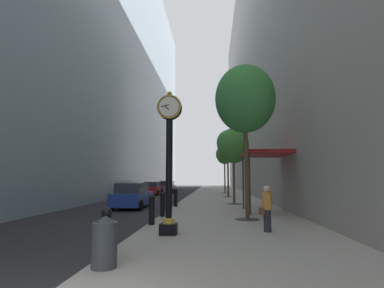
# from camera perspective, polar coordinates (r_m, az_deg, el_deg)

# --- Properties ---
(ground_plane) EXTENTS (110.00, 110.00, 0.00)m
(ground_plane) POSITION_cam_1_polar(r_m,az_deg,el_deg) (31.11, -0.96, -10.14)
(ground_plane) COLOR #262628
(ground_plane) RESTS_ON ground
(sidewalk_right) EXTENTS (6.81, 80.00, 0.14)m
(sidewalk_right) POSITION_cam_1_polar(r_m,az_deg,el_deg) (34.00, 5.28, -9.69)
(sidewalk_right) COLOR #9E998E
(sidewalk_right) RESTS_ON ground
(building_block_left) EXTENTS (9.00, 80.00, 35.80)m
(building_block_left) POSITION_cam_1_polar(r_m,az_deg,el_deg) (39.98, -17.55, 17.28)
(building_block_left) COLOR #93A8B7
(building_block_left) RESTS_ON ground
(building_block_right) EXTENTS (9.00, 80.00, 32.73)m
(building_block_right) POSITION_cam_1_polar(r_m,az_deg,el_deg) (37.87, 17.55, 16.13)
(building_block_right) COLOR gray
(building_block_right) RESTS_ON ground
(street_clock) EXTENTS (0.84, 0.55, 4.81)m
(street_clock) POSITION_cam_1_polar(r_m,az_deg,el_deg) (10.20, -4.34, -1.86)
(street_clock) COLOR black
(street_clock) RESTS_ON sidewalk_right
(bollard_nearest) EXTENTS (0.25, 0.25, 1.16)m
(bollard_nearest) POSITION_cam_1_polar(r_m,az_deg,el_deg) (7.42, -15.89, -15.67)
(bollard_nearest) COLOR black
(bollard_nearest) RESTS_ON sidewalk_right
(bollard_third) EXTENTS (0.25, 0.25, 1.16)m
(bollard_third) POSITION_cam_1_polar(r_m,az_deg,el_deg) (12.39, -7.58, -12.08)
(bollard_third) COLOR black
(bollard_third) RESTS_ON sidewalk_right
(bollard_fourth) EXTENTS (0.25, 0.25, 1.16)m
(bollard_fourth) POSITION_cam_1_polar(r_m,az_deg,el_deg) (14.94, -5.57, -11.15)
(bollard_fourth) COLOR black
(bollard_fourth) RESTS_ON sidewalk_right
(bollard_fifth) EXTENTS (0.25, 0.25, 1.16)m
(bollard_fifth) POSITION_cam_1_polar(r_m,az_deg,el_deg) (17.49, -4.15, -10.48)
(bollard_fifth) COLOR black
(bollard_fifth) RESTS_ON sidewalk_right
(bollard_sixth) EXTENTS (0.25, 0.25, 1.16)m
(bollard_sixth) POSITION_cam_1_polar(r_m,az_deg,el_deg) (20.06, -3.09, -9.98)
(bollard_sixth) COLOR black
(bollard_sixth) RESTS_ON sidewalk_right
(street_tree_near) EXTENTS (2.78, 2.78, 7.12)m
(street_tree_near) POSITION_cam_1_polar(r_m,az_deg,el_deg) (14.46, 9.97, 8.30)
(street_tree_near) COLOR #333335
(street_tree_near) RESTS_ON sidewalk_right
(street_tree_mid_near) EXTENTS (2.27, 2.27, 5.53)m
(street_tree_mid_near) POSITION_cam_1_polar(r_m,az_deg,el_deg) (22.44, 7.81, -0.38)
(street_tree_mid_near) COLOR #333335
(street_tree_mid_near) RESTS_ON sidewalk_right
(street_tree_mid_far) EXTENTS (2.23, 2.23, 6.72)m
(street_tree_mid_far) POSITION_cam_1_polar(r_m,az_deg,el_deg) (30.86, 6.74, 0.15)
(street_tree_mid_far) COLOR #333335
(street_tree_mid_far) RESTS_ON sidewalk_right
(street_tree_far) EXTENTS (2.21, 2.21, 6.21)m
(street_tree_far) POSITION_cam_1_polar(r_m,az_deg,el_deg) (39.13, 6.16, -1.98)
(street_tree_far) COLOR #333335
(street_tree_far) RESTS_ON sidewalk_right
(trash_bin) EXTENTS (0.53, 0.53, 1.05)m
(trash_bin) POSITION_cam_1_polar(r_m,az_deg,el_deg) (6.78, -16.14, -17.15)
(trash_bin) COLOR #383D42
(trash_bin) RESTS_ON sidewalk_right
(pedestrian_walking) EXTENTS (0.52, 0.45, 1.57)m
(pedestrian_walking) POSITION_cam_1_polar(r_m,az_deg,el_deg) (10.98, 13.92, -11.55)
(pedestrian_walking) COLOR #23232D
(pedestrian_walking) RESTS_ON sidewalk_right
(storefront_awning) EXTENTS (2.40, 3.60, 3.30)m
(storefront_awning) POSITION_cam_1_polar(r_m,az_deg,el_deg) (17.43, 13.59, -1.99)
(storefront_awning) COLOR maroon
(storefront_awning) RESTS_ON sidewalk_right
(car_blue_near) EXTENTS (2.12, 4.54, 1.66)m
(car_blue_near) POSITION_cam_1_polar(r_m,az_deg,el_deg) (20.82, -11.13, -9.58)
(car_blue_near) COLOR navy
(car_blue_near) RESTS_ON ground
(car_red_mid) EXTENTS (2.03, 4.14, 1.58)m
(car_red_mid) POSITION_cam_1_polar(r_m,az_deg,el_deg) (37.41, -7.52, -8.30)
(car_red_mid) COLOR #AD191E
(car_red_mid) RESTS_ON ground
(car_grey_far) EXTENTS (2.09, 4.17, 1.62)m
(car_grey_far) POSITION_cam_1_polar(r_m,az_deg,el_deg) (42.90, -4.65, -8.07)
(car_grey_far) COLOR slate
(car_grey_far) RESTS_ON ground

